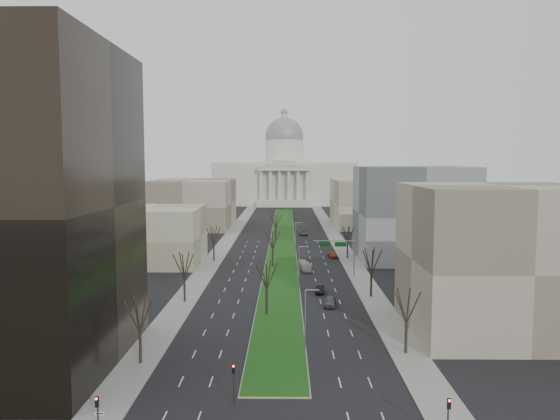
# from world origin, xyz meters

# --- Properties ---
(ground) EXTENTS (600.00, 600.00, 0.00)m
(ground) POSITION_xyz_m (0.00, 120.00, 0.00)
(ground) COLOR black
(ground) RESTS_ON ground
(median) EXTENTS (8.00, 222.03, 0.20)m
(median) POSITION_xyz_m (0.00, 118.99, 0.10)
(median) COLOR #999993
(median) RESTS_ON ground
(sidewalk_left) EXTENTS (5.00, 330.00, 0.15)m
(sidewalk_left) POSITION_xyz_m (-17.50, 95.00, 0.07)
(sidewalk_left) COLOR gray
(sidewalk_left) RESTS_ON ground
(sidewalk_right) EXTENTS (5.00, 330.00, 0.15)m
(sidewalk_right) POSITION_xyz_m (17.50, 95.00, 0.07)
(sidewalk_right) COLOR gray
(sidewalk_right) RESTS_ON ground
(capitol) EXTENTS (80.00, 46.00, 55.00)m
(capitol) POSITION_xyz_m (0.00, 269.59, 16.31)
(capitol) COLOR beige
(capitol) RESTS_ON ground
(building_beige_left) EXTENTS (26.00, 22.00, 14.00)m
(building_beige_left) POSITION_xyz_m (-33.00, 85.00, 7.00)
(building_beige_left) COLOR tan
(building_beige_left) RESTS_ON ground
(building_tan_right) EXTENTS (26.00, 24.00, 22.00)m
(building_tan_right) POSITION_xyz_m (33.00, 32.00, 11.00)
(building_tan_right) COLOR gray
(building_tan_right) RESTS_ON ground
(building_grey_right) EXTENTS (28.00, 26.00, 24.00)m
(building_grey_right) POSITION_xyz_m (34.00, 92.00, 12.00)
(building_grey_right) COLOR #5C5F61
(building_grey_right) RESTS_ON ground
(building_far_left) EXTENTS (30.00, 40.00, 18.00)m
(building_far_left) POSITION_xyz_m (-35.00, 160.00, 9.00)
(building_far_left) COLOR gray
(building_far_left) RESTS_ON ground
(building_far_right) EXTENTS (30.00, 40.00, 18.00)m
(building_far_right) POSITION_xyz_m (35.00, 165.00, 9.00)
(building_far_right) COLOR tan
(building_far_right) RESTS_ON ground
(tree_left_near) EXTENTS (5.10, 5.10, 9.18)m
(tree_left_near) POSITION_xyz_m (-17.20, 18.00, 6.61)
(tree_left_near) COLOR black
(tree_left_near) RESTS_ON ground
(tree_left_mid) EXTENTS (5.40, 5.40, 9.72)m
(tree_left_mid) POSITION_xyz_m (-17.20, 48.00, 7.00)
(tree_left_mid) COLOR black
(tree_left_mid) RESTS_ON ground
(tree_left_far) EXTENTS (5.28, 5.28, 9.50)m
(tree_left_far) POSITION_xyz_m (-17.20, 88.00, 6.84)
(tree_left_far) COLOR black
(tree_left_far) RESTS_ON ground
(tree_right_near) EXTENTS (5.16, 5.16, 9.29)m
(tree_right_near) POSITION_xyz_m (17.20, 22.00, 6.69)
(tree_right_near) COLOR black
(tree_right_near) RESTS_ON ground
(tree_right_mid) EXTENTS (5.52, 5.52, 9.94)m
(tree_right_mid) POSITION_xyz_m (17.20, 52.00, 7.16)
(tree_right_mid) COLOR black
(tree_right_mid) RESTS_ON ground
(tree_right_far) EXTENTS (5.04, 5.04, 9.07)m
(tree_right_far) POSITION_xyz_m (17.20, 92.00, 6.53)
(tree_right_far) COLOR black
(tree_right_far) RESTS_ON ground
(tree_median_a) EXTENTS (5.40, 5.40, 9.72)m
(tree_median_a) POSITION_xyz_m (-2.00, 40.00, 7.00)
(tree_median_a) COLOR black
(tree_median_a) RESTS_ON ground
(tree_median_b) EXTENTS (5.40, 5.40, 9.72)m
(tree_median_b) POSITION_xyz_m (-2.00, 80.00, 7.00)
(tree_median_b) COLOR black
(tree_median_b) RESTS_ON ground
(tree_median_c) EXTENTS (5.40, 5.40, 9.72)m
(tree_median_c) POSITION_xyz_m (-2.00, 120.00, 7.00)
(tree_median_c) COLOR black
(tree_median_c) RESTS_ON ground
(streetlamp_median_a) EXTENTS (1.90, 0.20, 9.16)m
(streetlamp_median_a) POSITION_xyz_m (3.76, 20.00, 4.81)
(streetlamp_median_a) COLOR gray
(streetlamp_median_a) RESTS_ON ground
(streetlamp_median_b) EXTENTS (1.90, 0.20, 9.16)m
(streetlamp_median_b) POSITION_xyz_m (3.76, 55.00, 4.81)
(streetlamp_median_b) COLOR gray
(streetlamp_median_b) RESTS_ON ground
(streetlamp_median_c) EXTENTS (1.90, 0.20, 9.16)m
(streetlamp_median_c) POSITION_xyz_m (3.76, 95.00, 4.81)
(streetlamp_median_c) COLOR gray
(streetlamp_median_c) RESTS_ON ground
(traffic_signal_left) EXTENTS (0.32, 0.41, 4.30)m
(traffic_signal_left) POSITION_xyz_m (-16.00, -1.07, 2.79)
(traffic_signal_left) COLOR #2D2D30
(traffic_signal_left) RESTS_ON ground
(traffic_signal_right) EXTENTS (0.32, 0.41, 4.30)m
(traffic_signal_right) POSITION_xyz_m (16.00, -1.07, 2.79)
(traffic_signal_right) COLOR #2D2D30
(traffic_signal_right) RESTS_ON ground
(traffic_signal_median) EXTENTS (0.32, 0.41, 4.30)m
(traffic_signal_median) POSITION_xyz_m (-4.30, 6.93, 2.79)
(traffic_signal_median) COLOR #2D2D30
(traffic_signal_median) RESTS_ON ground
(mast_arm_signs) EXTENTS (9.12, 0.24, 8.09)m
(mast_arm_signs) POSITION_xyz_m (13.49, 70.03, 6.11)
(mast_arm_signs) COLOR gray
(mast_arm_signs) RESTS_ON ground
(car_grey_near) EXTENTS (2.67, 5.19, 1.69)m
(car_grey_near) POSITION_xyz_m (9.02, 45.52, 0.84)
(car_grey_near) COLOR #4F5257
(car_grey_near) RESTS_ON ground
(car_black) EXTENTS (1.97, 4.81, 1.55)m
(car_black) POSITION_xyz_m (7.82, 55.16, 0.78)
(car_black) COLOR black
(car_black) RESTS_ON ground
(car_red) EXTENTS (2.62, 5.13, 1.42)m
(car_red) POSITION_xyz_m (13.50, 93.27, 0.71)
(car_red) COLOR maroon
(car_red) RESTS_ON ground
(car_grey_far) EXTENTS (3.04, 5.64, 1.50)m
(car_grey_far) POSITION_xyz_m (7.12, 135.82, 0.75)
(car_grey_far) COLOR #54595D
(car_grey_far) RESTS_ON ground
(box_van) EXTENTS (3.04, 7.73, 2.10)m
(box_van) POSITION_xyz_m (5.50, 76.90, 1.05)
(box_van) COLOR silver
(box_van) RESTS_ON ground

